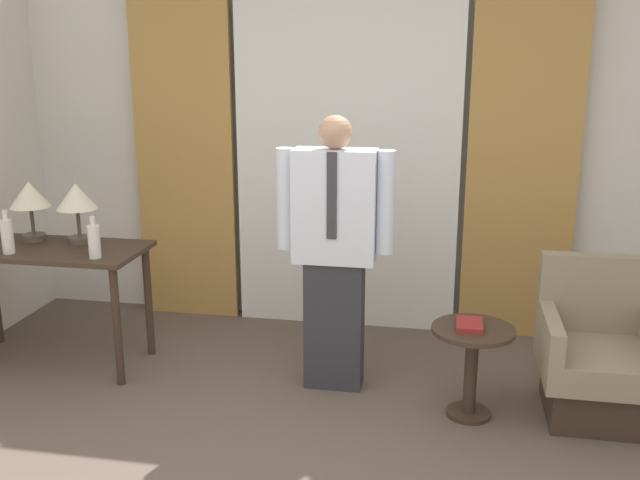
{
  "coord_description": "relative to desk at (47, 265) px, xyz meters",
  "views": [
    {
      "loc": [
        0.73,
        -2.43,
        1.98
      ],
      "look_at": [
        0.03,
        1.36,
        0.95
      ],
      "focal_mm": 40.0,
      "sensor_mm": 36.0,
      "label": 1
    }
  ],
  "objects": [
    {
      "name": "wall_back",
      "position": [
        1.76,
        1.16,
        0.68
      ],
      "size": [
        10.0,
        0.06,
        2.7
      ],
      "color": "silver",
      "rests_on": "ground_plane"
    },
    {
      "name": "curtain_sheer_center",
      "position": [
        1.76,
        1.03,
        0.62
      ],
      "size": [
        1.59,
        0.06,
        2.58
      ],
      "color": "white",
      "rests_on": "ground_plane"
    },
    {
      "name": "curtain_drape_left",
      "position": [
        0.56,
        1.03,
        0.62
      ],
      "size": [
        0.74,
        0.06,
        2.58
      ],
      "color": "#B28442",
      "rests_on": "ground_plane"
    },
    {
      "name": "curtain_drape_right",
      "position": [
        2.97,
        1.03,
        0.62
      ],
      "size": [
        0.74,
        0.06,
        2.58
      ],
      "color": "#B28442",
      "rests_on": "ground_plane"
    },
    {
      "name": "desk",
      "position": [
        0.0,
        0.0,
        0.0
      ],
      "size": [
        1.25,
        0.58,
        0.78
      ],
      "color": "#38281E",
      "rests_on": "ground_plane"
    },
    {
      "name": "table_lamp_left",
      "position": [
        -0.16,
        0.14,
        0.4
      ],
      "size": [
        0.26,
        0.26,
        0.39
      ],
      "color": "#4C4238",
      "rests_on": "desk"
    },
    {
      "name": "table_lamp_right",
      "position": [
        0.16,
        0.14,
        0.4
      ],
      "size": [
        0.26,
        0.26,
        0.39
      ],
      "color": "#4C4238",
      "rests_on": "desk"
    },
    {
      "name": "bottle_near_edge",
      "position": [
        0.43,
        -0.16,
        0.22
      ],
      "size": [
        0.07,
        0.07,
        0.26
      ],
      "color": "silver",
      "rests_on": "desk"
    },
    {
      "name": "bottle_by_lamp",
      "position": [
        -0.14,
        -0.17,
        0.23
      ],
      "size": [
        0.07,
        0.07,
        0.27
      ],
      "color": "silver",
      "rests_on": "desk"
    },
    {
      "name": "person",
      "position": [
        1.85,
        0.01,
        0.21
      ],
      "size": [
        0.69,
        0.23,
        1.64
      ],
      "color": "#2D2D33",
      "rests_on": "ground_plane"
    },
    {
      "name": "armchair",
      "position": [
        3.35,
        -0.07,
        -0.35
      ],
      "size": [
        0.63,
        0.65,
        0.86
      ],
      "color": "#38281E",
      "rests_on": "ground_plane"
    },
    {
      "name": "side_table",
      "position": [
        2.65,
        -0.23,
        -0.31
      ],
      "size": [
        0.45,
        0.45,
        0.52
      ],
      "color": "#38281E",
      "rests_on": "ground_plane"
    },
    {
      "name": "book",
      "position": [
        2.63,
        -0.23,
        -0.13
      ],
      "size": [
        0.14,
        0.2,
        0.03
      ],
      "color": "maroon",
      "rests_on": "side_table"
    }
  ]
}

